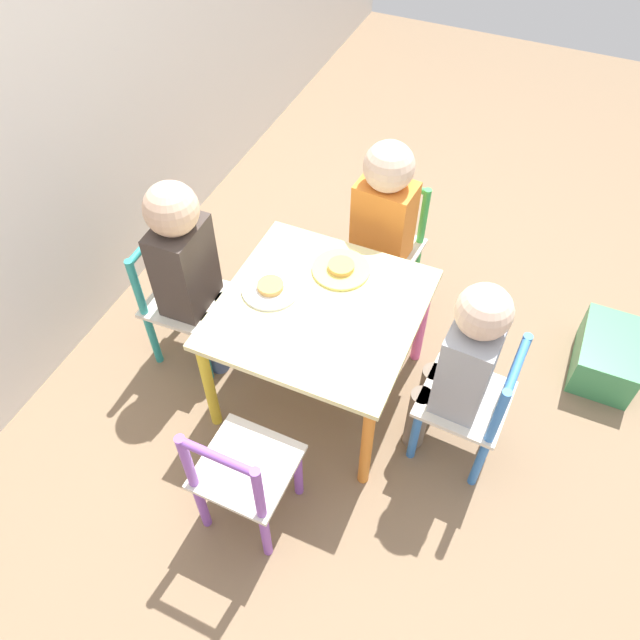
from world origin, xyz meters
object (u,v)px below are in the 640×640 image
Objects in this scene: plate_back at (271,288)px; plate_right at (341,269)px; child_right at (382,218)px; storage_bin at (607,355)px; child_front at (463,361)px; child_back at (187,263)px; chair_green at (385,249)px; chair_teal at (182,301)px; chair_purple at (243,476)px; chair_blue at (471,404)px; kids_table at (320,319)px.

plate_right is (0.17, -0.17, 0.00)m from plate_back.
child_right is 0.95m from storage_bin.
child_back is at bearing -87.36° from child_front.
plate_right is at bearing -70.10° from child_back.
chair_green reaches higher than plate_back.
child_back is 4.02× the size of plate_right.
child_front is (-0.54, -0.42, 0.18)m from chair_green.
chair_teal is 1.00m from child_front.
plate_right is (-0.35, 0.04, 0.20)m from chair_green.
storage_bin is at bearing -131.48° from chair_purple.
plate_back is (-0.52, 0.21, 0.20)m from chair_green.
child_right is at bearing -48.32° from child_back.
kids_table is at bearing -90.00° from chair_blue.
child_back reaches higher than chair_purple.
child_front reaches higher than chair_purple.
chair_teal is 0.69× the size of child_right.
child_right is (0.49, 0.48, 0.20)m from chair_blue.
child_back is 1.52m from storage_bin.
plate_back is at bearing 90.00° from kids_table.
plate_right is (0.19, 0.46, 0.01)m from child_front.
plate_back is (0.02, -0.29, -0.01)m from child_back.
chair_purple is 1.65× the size of storage_bin.
child_front is 3.88× the size of plate_right.
plate_back is (0.52, 0.16, 0.20)m from chair_purple.
plate_back is at bearing -88.99° from chair_teal.
plate_right is at bearing -92.15° from chair_green.
chair_teal is 0.22m from child_back.
storage_bin is at bearing 6.62° from child_right.
chair_purple is 0.58m from plate_back.
chair_green reaches higher than storage_bin.
chair_green is 0.71m from child_front.
child_right is (-0.06, 0.00, 0.20)m from chair_green.
chair_teal is 0.59m from plate_right.
chair_blue is 0.68m from storage_bin.
chair_blue is 2.78× the size of plate_back.
child_front is at bearing -132.44° from chair_purple.
child_right is at bearing 92.14° from storage_bin.
plate_right is (0.69, -0.01, 0.20)m from chair_purple.
storage_bin is (0.49, -0.92, -0.30)m from kids_table.
chair_green is 1.00× the size of chair_blue.
chair_teal is 1.00× the size of chair_purple.
child_back reaches higher than plate_back.
plate_right is (-0.29, 0.04, -0.00)m from child_right.
chair_blue is at bearing -44.35° from chair_green.
child_front is 0.78m from storage_bin.
child_back is at bearing 112.01° from plate_right.
child_front is 3.99× the size of plate_back.
chair_teal is at bearing -134.82° from child_right.
child_right reaches higher than storage_bin.
kids_table is 1.19× the size of chair_purple.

